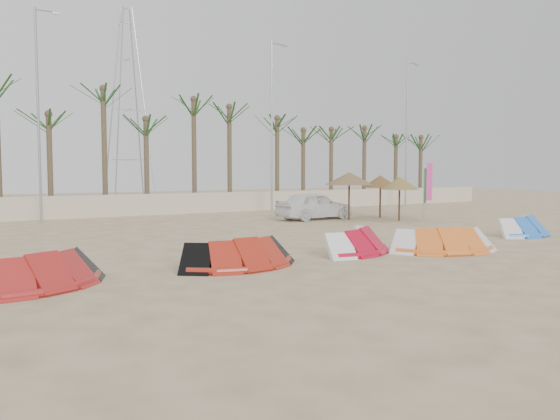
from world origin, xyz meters
TOP-DOWN VIEW (x-y plane):
  - ground at (0.00, 0.00)m, footprint 120.00×120.00m
  - boundary_wall at (0.00, 22.00)m, footprint 60.00×0.30m
  - palm_line at (0.67, 23.50)m, footprint 52.00×4.00m
  - lamp_b at (-5.96, 20.00)m, footprint 1.25×0.14m
  - lamp_c at (8.04, 20.00)m, footprint 1.25×0.14m
  - lamp_d at (20.04, 20.00)m, footprint 1.25×0.14m
  - pylon at (1.00, 28.00)m, footprint 3.00×3.00m
  - kite_red_left at (-8.56, 3.08)m, footprint 4.00×2.77m
  - kite_red_mid at (-3.28, 3.10)m, footprint 3.68×1.84m
  - kite_red_right at (1.31, 3.61)m, footprint 4.09×3.01m
  - kite_orange at (3.85, 2.13)m, footprint 3.93×2.55m
  - kite_blue at (10.40, 3.65)m, footprint 3.61×2.19m
  - parasol_left at (8.84, 13.04)m, footprint 2.69×2.69m
  - parasol_mid at (10.80, 11.14)m, footprint 2.10×2.10m
  - parasol_right at (11.29, 13.22)m, footprint 2.06×2.06m
  - flag_pink at (13.81, 11.91)m, footprint 0.45×0.08m
  - flag_green at (12.91, 11.24)m, footprint 0.44×0.19m
  - car at (7.32, 14.21)m, footprint 4.63×2.08m

SIDE VIEW (x-z plane):
  - ground at x=0.00m, z-range 0.00..0.00m
  - pylon at x=1.00m, z-range -7.00..7.00m
  - kite_blue at x=10.40m, z-range -0.03..0.87m
  - kite_red_mid at x=-3.28m, z-range -0.03..0.87m
  - kite_red_left at x=-8.56m, z-range -0.03..0.87m
  - kite_orange at x=3.85m, z-range -0.03..0.87m
  - kite_red_right at x=1.31m, z-range -0.03..0.87m
  - boundary_wall at x=0.00m, z-range 0.00..1.30m
  - car at x=7.32m, z-range 0.00..1.55m
  - flag_green at x=12.91m, z-range 0.28..3.31m
  - flag_pink at x=13.81m, z-range 0.31..3.66m
  - parasol_mid at x=10.80m, z-range 0.84..3.24m
  - parasol_right at x=11.29m, z-range 0.87..3.33m
  - parasol_left at x=8.84m, z-range 0.97..3.61m
  - lamp_b at x=-5.96m, z-range 0.27..11.27m
  - lamp_c at x=8.04m, z-range 0.27..11.27m
  - lamp_d at x=20.04m, z-range 0.27..11.27m
  - palm_line at x=0.67m, z-range 2.59..10.29m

